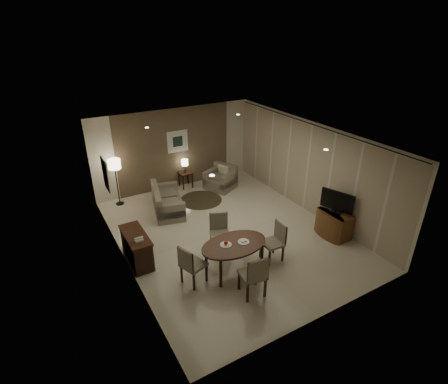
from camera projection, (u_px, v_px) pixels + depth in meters
room_shell at (220, 182)px, 9.22m from camera, size 5.50×7.00×2.70m
taupe_accent at (175, 149)px, 11.62m from camera, size 3.96×0.03×2.70m
curtain_wall at (307, 169)px, 10.12m from camera, size 0.08×6.70×2.58m
curtain_rod at (313, 124)px, 9.54m from camera, size 0.03×6.80×0.03m
art_back_frame at (178, 141)px, 11.54m from camera, size 0.72×0.03×0.72m
art_back_canvas at (178, 141)px, 11.53m from camera, size 0.34×0.01×0.34m
art_left_frame at (106, 175)px, 8.41m from camera, size 0.03×0.60×0.80m
art_left_canvas at (106, 175)px, 8.42m from camera, size 0.01×0.46×0.64m
downlight_nl at (212, 175)px, 6.30m from camera, size 0.10×0.10×0.01m
downlight_nr at (326, 150)px, 7.55m from camera, size 0.10×0.10×0.01m
downlight_fl at (147, 128)px, 9.10m from camera, size 0.10×0.10×0.01m
downlight_fr at (238, 115)px, 10.35m from camera, size 0.10×0.10×0.01m
console_desk at (137, 248)px, 8.23m from camera, size 0.48×1.20×0.75m
telephone at (139, 239)px, 7.81m from camera, size 0.20×0.14×0.09m
tv_cabinet at (334, 224)px, 9.26m from camera, size 0.48×0.90×0.70m
flat_tv at (337, 201)px, 8.96m from camera, size 0.36×0.85×0.60m
dining_table at (234, 257)px, 7.93m from camera, size 1.55×0.97×0.73m
chair_near at (252, 274)px, 7.19m from camera, size 0.55×0.55×1.01m
chair_far at (220, 234)px, 8.55m from camera, size 0.61×0.61×0.98m
chair_left at (194, 264)px, 7.52m from camera, size 0.59×0.59×0.96m
chair_right at (272, 243)px, 8.25m from camera, size 0.48×0.48×0.95m
plate_a at (226, 245)px, 7.72m from camera, size 0.26×0.26×0.02m
plate_b at (244, 242)px, 7.82m from camera, size 0.26×0.26×0.02m
fruit_apple at (226, 243)px, 7.70m from camera, size 0.09×0.09×0.09m
napkin at (244, 241)px, 7.81m from camera, size 0.12×0.08×0.03m
round_rug at (201, 200)px, 11.23m from camera, size 1.34×1.34×0.01m
sofa at (168, 200)px, 10.44m from camera, size 1.76×1.17×0.76m
armchair at (220, 178)px, 11.86m from camera, size 1.15×1.17×0.79m
side_table at (186, 180)px, 12.01m from camera, size 0.43×0.43×0.55m
table_lamp at (185, 165)px, 11.78m from camera, size 0.22×0.22×0.50m
floor_lamp at (117, 182)px, 10.67m from camera, size 0.38×0.38×1.49m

